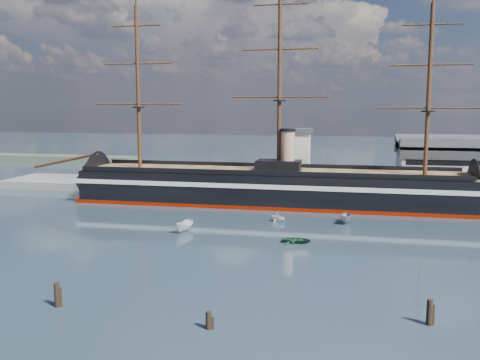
# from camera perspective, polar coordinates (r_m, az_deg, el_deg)

# --- Properties ---
(ground) EXTENTS (600.00, 600.00, 0.00)m
(ground) POSITION_cam_1_polar(r_m,az_deg,el_deg) (104.72, 2.99, -4.58)
(ground) COLOR #1F2A32
(ground) RESTS_ON ground
(quay) EXTENTS (180.00, 18.00, 2.00)m
(quay) POSITION_cam_1_polar(r_m,az_deg,el_deg) (138.88, 9.52, -1.55)
(quay) COLOR slate
(quay) RESTS_ON ground
(quay_tower) EXTENTS (5.00, 5.00, 15.00)m
(quay_tower) POSITION_cam_1_polar(r_m,az_deg,el_deg) (135.16, 6.58, 2.41)
(quay_tower) COLOR silver
(quay_tower) RESTS_ON ground
(warship) EXTENTS (112.91, 16.64, 53.94)m
(warship) POSITION_cam_1_polar(r_m,az_deg,el_deg) (124.13, 2.42, -0.69)
(warship) COLOR black
(warship) RESTS_ON ground
(motorboat_a) EXTENTS (6.46, 3.25, 2.47)m
(motorboat_a) POSITION_cam_1_polar(r_m,az_deg,el_deg) (97.98, -5.91, -5.50)
(motorboat_a) COLOR white
(motorboat_a) RESTS_ON ground
(motorboat_b) EXTENTS (1.21, 2.97, 1.38)m
(motorboat_b) POSITION_cam_1_polar(r_m,az_deg,el_deg) (90.19, 6.07, -6.69)
(motorboat_b) COLOR #1F4A31
(motorboat_b) RESTS_ON ground
(motorboat_c) EXTENTS (5.87, 2.33, 2.32)m
(motorboat_c) POSITION_cam_1_polar(r_m,az_deg,el_deg) (106.27, 11.24, -4.54)
(motorboat_c) COLOR gray
(motorboat_c) RESTS_ON ground
(motorboat_d) EXTENTS (5.25, 6.18, 2.11)m
(motorboat_d) POSITION_cam_1_polar(r_m,az_deg,el_deg) (105.90, 4.05, -4.45)
(motorboat_d) COLOR white
(motorboat_d) RESTS_ON ground
(piling_near_left) EXTENTS (0.64, 0.64, 3.53)m
(piling_near_left) POSITION_cam_1_polar(r_m,az_deg,el_deg) (65.95, -18.88, -12.67)
(piling_near_left) COLOR black
(piling_near_left) RESTS_ON ground
(piling_near_mid) EXTENTS (0.64, 0.64, 2.57)m
(piling_near_mid) POSITION_cam_1_polar(r_m,az_deg,el_deg) (57.02, -3.36, -15.59)
(piling_near_mid) COLOR black
(piling_near_mid) RESTS_ON ground
(piling_near_right) EXTENTS (0.64, 0.64, 3.49)m
(piling_near_right) POSITION_cam_1_polar(r_m,az_deg,el_deg) (61.14, 19.49, -14.38)
(piling_near_right) COLOR black
(piling_near_right) RESTS_ON ground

